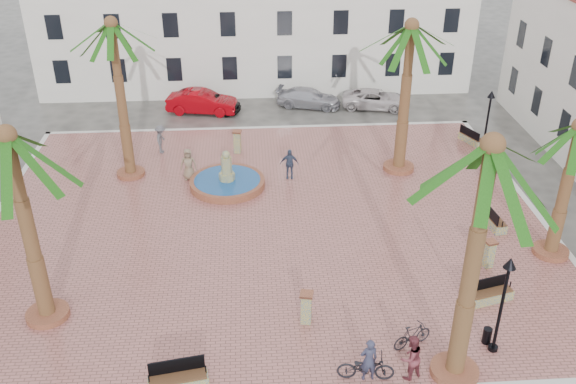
# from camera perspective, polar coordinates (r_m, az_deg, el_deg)

# --- Properties ---
(ground) EXTENTS (120.00, 120.00, 0.00)m
(ground) POSITION_cam_1_polar(r_m,az_deg,el_deg) (30.49, -1.88, -2.69)
(ground) COLOR #56544F
(ground) RESTS_ON ground
(plaza) EXTENTS (26.00, 22.00, 0.15)m
(plaza) POSITION_cam_1_polar(r_m,az_deg,el_deg) (30.45, -1.88, -2.57)
(plaza) COLOR #AD655D
(plaza) RESTS_ON ground
(kerb_n) EXTENTS (26.30, 0.30, 0.16)m
(kerb_n) POSITION_cam_1_polar(r_m,az_deg,el_deg) (40.23, -2.48, 5.67)
(kerb_n) COLOR silver
(kerb_n) RESTS_ON ground
(kerb_e) EXTENTS (0.30, 22.30, 0.16)m
(kerb_e) POSITION_cam_1_polar(r_m,az_deg,el_deg) (33.39, 21.02, -1.61)
(kerb_e) COLOR silver
(kerb_e) RESTS_ON ground
(building_north) EXTENTS (30.40, 7.40, 9.50)m
(building_north) POSITION_cam_1_polar(r_m,az_deg,el_deg) (47.28, -2.93, 15.25)
(building_north) COLOR white
(building_north) RESTS_ON ground
(fountain) EXTENTS (3.89, 3.89, 2.01)m
(fountain) POSITION_cam_1_polar(r_m,az_deg,el_deg) (33.29, -5.42, 0.95)
(fountain) COLOR #9D5439
(fountain) RESTS_ON plaza
(palm_nw) EXTENTS (4.82, 4.82, 8.47)m
(palm_nw) POSITION_cam_1_polar(r_m,az_deg,el_deg) (32.77, -15.28, 12.86)
(palm_nw) COLOR #9D5439
(palm_nw) RESTS_ON plaza
(palm_sw) EXTENTS (5.21, 5.21, 7.85)m
(palm_sw) POSITION_cam_1_polar(r_m,az_deg,el_deg) (22.93, -23.35, 2.71)
(palm_sw) COLOR #9D5439
(palm_sw) RESTS_ON plaza
(palm_s) EXTENTS (5.29, 5.29, 8.87)m
(palm_s) POSITION_cam_1_polar(r_m,az_deg,el_deg) (18.85, 17.34, 1.50)
(palm_s) COLOR #9D5439
(palm_s) RESTS_ON plaza
(palm_e) EXTENTS (4.97, 4.97, 6.34)m
(palm_e) POSITION_cam_1_polar(r_m,az_deg,el_deg) (27.88, 24.23, 3.90)
(palm_e) COLOR #9D5439
(palm_e) RESTS_ON plaza
(palm_ne) EXTENTS (5.40, 5.40, 8.22)m
(palm_ne) POSITION_cam_1_polar(r_m,az_deg,el_deg) (32.97, 10.81, 12.85)
(palm_ne) COLOR #9D5439
(palm_ne) RESTS_ON plaza
(bench_s) EXTENTS (2.02, 0.92, 1.03)m
(bench_s) POSITION_cam_1_polar(r_m,az_deg,el_deg) (22.17, -9.73, -16.21)
(bench_s) COLOR #919465
(bench_s) RESTS_ON plaza
(bench_se) EXTENTS (1.88, 1.00, 0.95)m
(bench_se) POSITION_cam_1_polar(r_m,az_deg,el_deg) (26.47, 17.53, -8.70)
(bench_se) COLOR #919465
(bench_se) RESTS_ON plaza
(bench_e) EXTENTS (0.75, 1.89, 0.97)m
(bench_e) POSITION_cam_1_polar(r_m,az_deg,el_deg) (31.33, 17.73, -2.37)
(bench_e) COLOR #919465
(bench_e) RESTS_ON plaza
(bench_ne) EXTENTS (1.18, 1.81, 0.92)m
(bench_ne) POSITION_cam_1_polar(r_m,az_deg,el_deg) (39.48, 15.98, 4.58)
(bench_ne) COLOR #919465
(bench_ne) RESTS_ON plaza
(lamppost_s) EXTENTS (0.43, 0.43, 3.94)m
(lamppost_s) POSITION_cam_1_polar(r_m,az_deg,el_deg) (22.81, 18.73, -8.19)
(lamppost_s) COLOR black
(lamppost_s) RESTS_ON plaza
(lamppost_e) EXTENTS (0.43, 0.43, 3.94)m
(lamppost_e) POSITION_cam_1_polar(r_m,az_deg,el_deg) (36.95, 17.40, 6.74)
(lamppost_e) COLOR black
(lamppost_e) RESTS_ON plaza
(bollard_se) EXTENTS (0.57, 0.57, 1.34)m
(bollard_se) POSITION_cam_1_polar(r_m,az_deg,el_deg) (24.03, 1.65, -10.19)
(bollard_se) COLOR #919465
(bollard_se) RESTS_ON plaza
(bollard_n) EXTENTS (0.56, 0.56, 1.34)m
(bollard_n) POSITION_cam_1_polar(r_m,az_deg,el_deg) (36.70, -4.53, 4.52)
(bollard_n) COLOR #919465
(bollard_n) RESTS_ON plaza
(bollard_e) EXTENTS (0.54, 0.54, 1.27)m
(bollard_e) POSITION_cam_1_polar(r_m,az_deg,el_deg) (28.16, 17.44, -5.21)
(bollard_e) COLOR #919465
(bollard_e) RESTS_ON plaza
(litter_bin) EXTENTS (0.32, 0.32, 0.62)m
(litter_bin) POSITION_cam_1_polar(r_m,az_deg,el_deg) (24.48, 17.27, -12.09)
(litter_bin) COLOR black
(litter_bin) RESTS_ON plaza
(cyclist_a) EXTENTS (0.65, 0.47, 1.67)m
(cyclist_a) POSITION_cam_1_polar(r_m,az_deg,el_deg) (21.94, 7.19, -14.57)
(cyclist_a) COLOR #31314A
(cyclist_a) RESTS_ON plaza
(bicycle_a) EXTENTS (1.97, 0.88, 1.00)m
(bicycle_a) POSITION_cam_1_polar(r_m,az_deg,el_deg) (22.16, 6.92, -15.21)
(bicycle_a) COLOR black
(bicycle_a) RESTS_ON plaza
(cyclist_b) EXTENTS (1.03, 0.95, 1.71)m
(cyclist_b) POSITION_cam_1_polar(r_m,az_deg,el_deg) (22.21, 10.87, -14.23)
(cyclist_b) COLOR brown
(cyclist_b) RESTS_ON plaza
(bicycle_b) EXTENTS (1.62, 1.04, 0.95)m
(bicycle_b) POSITION_cam_1_polar(r_m,az_deg,el_deg) (23.59, 11.00, -12.41)
(bicycle_b) COLOR black
(bicycle_b) RESTS_ON plaza
(pedestrian_fountain_a) EXTENTS (0.85, 0.56, 1.73)m
(pedestrian_fountain_a) POSITION_cam_1_polar(r_m,az_deg,el_deg) (33.97, -8.85, 2.45)
(pedestrian_fountain_a) COLOR #826A52
(pedestrian_fountain_a) RESTS_ON plaza
(pedestrian_fountain_b) EXTENTS (0.99, 0.48, 1.65)m
(pedestrian_fountain_b) POSITION_cam_1_polar(r_m,az_deg,el_deg) (33.72, 0.12, 2.53)
(pedestrian_fountain_b) COLOR #3A4762
(pedestrian_fountain_b) RESTS_ON plaza
(pedestrian_north) EXTENTS (0.72, 1.13, 1.65)m
(pedestrian_north) POSITION_cam_1_polar(r_m,az_deg,el_deg) (37.23, -11.22, 4.63)
(pedestrian_north) COLOR #55555B
(pedestrian_north) RESTS_ON plaza
(pedestrian_east) EXTENTS (0.67, 1.66, 1.75)m
(pedestrian_east) POSITION_cam_1_polar(r_m,az_deg,el_deg) (36.09, 17.93, 2.99)
(pedestrian_east) COLOR #7A685E
(pedestrian_east) RESTS_ON plaza
(car_black) EXTENTS (4.04, 2.67, 1.28)m
(car_black) POSITION_cam_1_polar(r_m,az_deg,el_deg) (43.01, -6.72, 7.89)
(car_black) COLOR black
(car_black) RESTS_ON ground
(car_red) EXTENTS (4.81, 2.38, 1.51)m
(car_red) POSITION_cam_1_polar(r_m,az_deg,el_deg) (42.91, -7.64, 7.95)
(car_red) COLOR #9F030C
(car_red) RESTS_ON ground
(car_silver) EXTENTS (4.61, 2.86, 1.25)m
(car_silver) POSITION_cam_1_polar(r_m,az_deg,el_deg) (43.61, 1.86, 8.36)
(car_silver) COLOR #B2B2BB
(car_silver) RESTS_ON ground
(car_white) EXTENTS (4.76, 2.88, 1.23)m
(car_white) POSITION_cam_1_polar(r_m,az_deg,el_deg) (43.79, 7.78, 8.19)
(car_white) COLOR silver
(car_white) RESTS_ON ground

